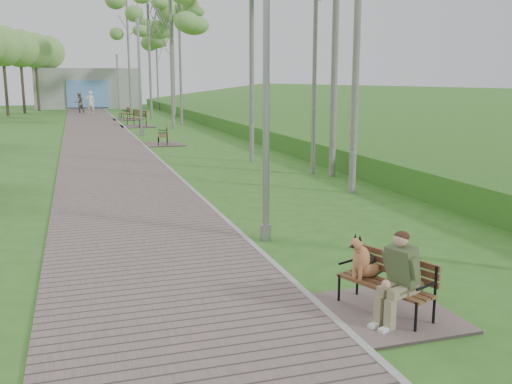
% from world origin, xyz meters
% --- Properties ---
extents(ground, '(120.00, 120.00, 0.00)m').
position_xyz_m(ground, '(0.00, 0.00, 0.00)').
color(ground, '#356822').
rests_on(ground, ground).
extents(walkway, '(3.50, 67.00, 0.04)m').
position_xyz_m(walkway, '(-1.75, 21.50, 0.02)').
color(walkway, '#6F5E5A').
rests_on(walkway, ground).
extents(kerb, '(0.10, 67.00, 0.05)m').
position_xyz_m(kerb, '(0.00, 21.50, 0.03)').
color(kerb, '#999993').
rests_on(kerb, ground).
extents(embankment, '(14.00, 70.00, 1.60)m').
position_xyz_m(embankment, '(12.00, 20.00, 0.00)').
color(embankment, '#4A8B2F').
rests_on(embankment, ground).
extents(building_north, '(10.00, 5.20, 4.00)m').
position_xyz_m(building_north, '(-1.50, 50.97, 1.99)').
color(building_north, '#9E9E99').
rests_on(building_north, ground).
extents(bench_main, '(1.54, 1.71, 1.34)m').
position_xyz_m(bench_main, '(0.64, -4.89, 0.37)').
color(bench_main, '#6F5E5A').
rests_on(bench_main, ground).
extents(bench_second, '(1.68, 1.86, 1.03)m').
position_xyz_m(bench_second, '(0.87, 15.01, 0.19)').
color(bench_second, '#6F5E5A').
rests_on(bench_second, ground).
extents(bench_third, '(2.03, 2.26, 1.25)m').
position_xyz_m(bench_third, '(0.80, 25.59, 0.23)').
color(bench_third, '#6F5E5A').
rests_on(bench_third, ground).
extents(bench_far, '(1.83, 2.04, 1.13)m').
position_xyz_m(bench_far, '(0.67, 31.92, 0.21)').
color(bench_far, '#6F5E5A').
rests_on(bench_far, ground).
extents(lamp_post_near, '(0.20, 0.20, 5.19)m').
position_xyz_m(lamp_post_near, '(0.34, -1.23, 2.43)').
color(lamp_post_near, gray).
rests_on(lamp_post_near, ground).
extents(lamp_post_second, '(0.23, 0.23, 5.95)m').
position_xyz_m(lamp_post_second, '(0.44, 19.56, 2.78)').
color(lamp_post_second, gray).
rests_on(lamp_post_second, ground).
extents(lamp_post_third, '(0.18, 0.18, 4.66)m').
position_xyz_m(lamp_post_third, '(0.24, 32.07, 2.18)').
color(lamp_post_third, gray).
rests_on(lamp_post_third, ground).
extents(pedestrian_near, '(0.71, 0.47, 1.94)m').
position_xyz_m(pedestrian_near, '(-1.51, 40.58, 0.97)').
color(pedestrian_near, white).
rests_on(pedestrian_near, ground).
extents(pedestrian_far, '(1.05, 0.94, 1.78)m').
position_xyz_m(pedestrian_far, '(-2.42, 41.50, 0.89)').
color(pedestrian_far, gray).
rests_on(pedestrian_far, ground).
extents(birch_mid_c, '(2.71, 2.71, 8.65)m').
position_xyz_m(birch_mid_c, '(2.74, 23.35, 6.79)').
color(birch_mid_c, silver).
rests_on(birch_mid_c, ground).
extents(birch_far_b, '(2.98, 2.98, 9.64)m').
position_xyz_m(birch_far_b, '(2.57, 32.08, 7.57)').
color(birch_far_b, silver).
rests_on(birch_far_b, ground).
extents(birch_far_c, '(2.24, 2.24, 8.35)m').
position_xyz_m(birch_far_c, '(4.26, 31.77, 6.56)').
color(birch_far_c, silver).
rests_on(birch_far_c, ground).
extents(birch_distant_a, '(2.65, 2.65, 10.30)m').
position_xyz_m(birch_distant_a, '(1.92, 41.10, 8.09)').
color(birch_distant_a, silver).
rests_on(birch_distant_a, ground).
extents(birch_distant_b, '(2.84, 2.84, 9.36)m').
position_xyz_m(birch_distant_b, '(4.90, 44.99, 7.35)').
color(birch_distant_b, silver).
rests_on(birch_distant_b, ground).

